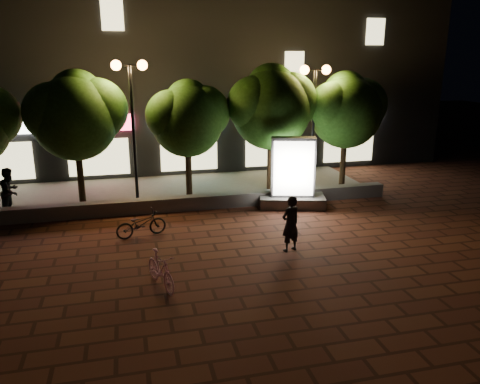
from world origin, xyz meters
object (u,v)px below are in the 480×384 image
object	(u,v)px
tree_mid	(188,116)
scooter_pink	(161,270)
tree_right	(272,105)
ad_kiosk	(293,179)
tree_left	(76,113)
street_lamp_left	(131,96)
pedestrian	(10,191)
street_lamp_right	(314,96)
scooter_parked	(141,224)
rider	(290,224)
tree_far_right	(347,108)

from	to	relation	value
tree_mid	scooter_pink	size ratio (longest dim) A/B	2.98
tree_right	ad_kiosk	distance (m)	3.20
tree_right	ad_kiosk	size ratio (longest dim) A/B	1.93
tree_mid	ad_kiosk	world-z (taller)	tree_mid
tree_left	tree_right	xyz separation A→B (m)	(7.30, 0.00, 0.12)
street_lamp_left	ad_kiosk	xyz separation A→B (m)	(5.58, -1.70, -2.98)
tree_left	pedestrian	distance (m)	3.53
street_lamp_left	street_lamp_right	size ratio (longest dim) A/B	1.04
street_lamp_right	ad_kiosk	xyz separation A→B (m)	(-1.42, -1.70, -2.85)
ad_kiosk	tree_right	bearing A→B (deg)	96.52
pedestrian	scooter_pink	bearing A→B (deg)	-125.96
tree_mid	scooter_parked	distance (m)	5.14
tree_mid	rider	distance (m)	6.72
ad_kiosk	scooter_parked	size ratio (longest dim) A/B	1.67
pedestrian	street_lamp_right	bearing A→B (deg)	-68.47
street_lamp_left	ad_kiosk	bearing A→B (deg)	-16.94
tree_left	street_lamp_left	world-z (taller)	street_lamp_left
street_lamp_right	pedestrian	world-z (taller)	street_lamp_right
ad_kiosk	street_lamp_left	bearing A→B (deg)	163.06
tree_right	scooter_parked	world-z (taller)	tree_right
street_lamp_left	scooter_parked	bearing A→B (deg)	-89.97
tree_right	ad_kiosk	bearing A→B (deg)	-83.48
tree_left	tree_far_right	world-z (taller)	tree_left
tree_left	street_lamp_right	xyz separation A→B (m)	(8.95, -0.26, 0.45)
tree_left	pedestrian	world-z (taller)	tree_left
tree_left	ad_kiosk	size ratio (longest dim) A/B	1.87
tree_far_right	ad_kiosk	xyz separation A→B (m)	(-2.97, -1.96, -2.32)
tree_far_right	street_lamp_left	xyz separation A→B (m)	(-8.55, -0.26, 0.66)
tree_mid	scooter_pink	distance (m)	8.00
rider	street_lamp_left	bearing A→B (deg)	-74.57
tree_right	ad_kiosk	world-z (taller)	tree_right
tree_right	scooter_pink	bearing A→B (deg)	-124.56
tree_left	pedestrian	bearing A→B (deg)	-160.98
tree_far_right	scooter_pink	size ratio (longest dim) A/B	3.15
tree_far_right	tree_left	bearing A→B (deg)	180.00
tree_right	street_lamp_right	size ratio (longest dim) A/B	1.02
tree_far_right	street_lamp_left	distance (m)	8.58
tree_far_right	street_lamp_right	world-z (taller)	street_lamp_right
tree_far_right	scooter_parked	bearing A→B (deg)	-156.09
tree_left	scooter_parked	bearing A→B (deg)	-62.82
scooter_pink	scooter_parked	world-z (taller)	scooter_pink
tree_left	tree_far_right	xyz separation A→B (m)	(10.50, -0.00, -0.08)
street_lamp_right	pedestrian	size ratio (longest dim) A/B	2.99
scooter_parked	scooter_pink	bearing A→B (deg)	170.76
tree_mid	pedestrian	bearing A→B (deg)	-172.77
tree_left	tree_right	world-z (taller)	tree_right
street_lamp_right	pedestrian	distance (m)	11.67
tree_far_right	ad_kiosk	bearing A→B (deg)	-146.56
tree_far_right	pedestrian	bearing A→B (deg)	-176.42
tree_mid	scooter_pink	bearing A→B (deg)	-103.31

